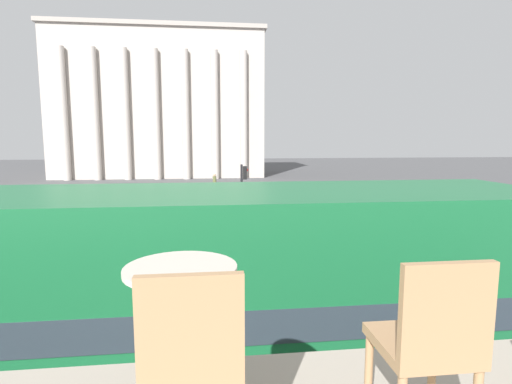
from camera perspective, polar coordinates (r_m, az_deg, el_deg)
double_decker_bus at (r=6.42m, az=-5.99°, el=-16.37°), size 10.13×2.75×4.11m
cafe_dining_table at (r=2.25m, az=-10.60°, el=-15.13°), size 0.60×0.60×0.73m
cafe_chair_0 at (r=1.76m, az=-9.02°, el=-22.54°), size 0.40×0.40×0.91m
cafe_chair_1 at (r=2.02m, az=23.55°, el=-19.00°), size 0.40×0.40×0.91m
plaza_building_left at (r=56.11m, az=-13.40°, el=11.93°), size 27.12×11.82×18.79m
traffic_light_near at (r=13.06m, az=2.40°, el=-4.41°), size 0.42×0.24×3.30m
traffic_light_mid at (r=21.31m, az=-1.86°, el=0.68°), size 0.42×0.24×3.56m
car_maroon at (r=28.89m, az=-13.03°, el=-0.98°), size 4.20×1.93×1.35m
car_black at (r=31.49m, az=-14.35°, el=-0.33°), size 4.20×1.93×1.35m
pedestrian_black at (r=23.00m, az=-11.80°, el=-2.23°), size 0.32×0.32×1.80m
pedestrian_olive at (r=36.12m, az=-5.94°, el=1.41°), size 0.32×0.32×1.82m
pedestrian_blue at (r=24.88m, az=13.94°, el=-1.60°), size 0.32×0.32×1.77m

